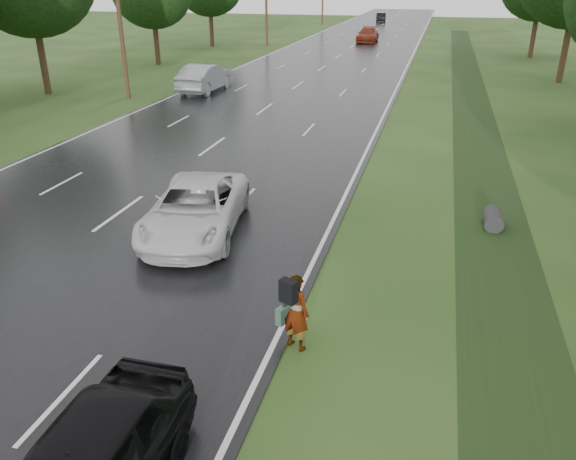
# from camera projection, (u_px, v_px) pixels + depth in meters

# --- Properties ---
(road) EXTENTS (14.00, 180.00, 0.04)m
(road) POSITION_uv_depth(u_px,v_px,m) (333.00, 61.00, 50.56)
(road) COLOR black
(road) RESTS_ON ground
(edge_stripe_east) EXTENTS (0.12, 180.00, 0.01)m
(edge_stripe_east) POSITION_uv_depth(u_px,v_px,m) (409.00, 63.00, 48.98)
(edge_stripe_east) COLOR silver
(edge_stripe_east) RESTS_ON road
(edge_stripe_west) EXTENTS (0.12, 180.00, 0.01)m
(edge_stripe_west) POSITION_uv_depth(u_px,v_px,m) (261.00, 58.00, 52.12)
(edge_stripe_west) COLOR silver
(edge_stripe_west) RESTS_ON road
(center_line) EXTENTS (0.12, 180.00, 0.01)m
(center_line) POSITION_uv_depth(u_px,v_px,m) (333.00, 60.00, 50.55)
(center_line) COLOR silver
(center_line) RESTS_ON road
(drainage_ditch) EXTENTS (2.20, 120.00, 0.56)m
(drainage_ditch) POSITION_uv_depth(u_px,v_px,m) (479.00, 148.00, 24.72)
(drainage_ditch) COLOR black
(drainage_ditch) RESTS_ON ground
(utility_pole_mid) EXTENTS (1.60, 0.26, 10.00)m
(utility_pole_mid) POSITION_uv_depth(u_px,v_px,m) (119.00, 9.00, 32.95)
(utility_pole_mid) COLOR #3E2C19
(utility_pole_mid) RESTS_ON ground
(pedestrian) EXTENTS (0.82, 0.86, 1.67)m
(pedestrian) POSITION_uv_depth(u_px,v_px,m) (295.00, 311.00, 11.19)
(pedestrian) COLOR #A5998C
(pedestrian) RESTS_ON ground
(white_pickup) EXTENTS (3.34, 5.72, 1.50)m
(white_pickup) POSITION_uv_depth(u_px,v_px,m) (195.00, 208.00, 16.33)
(white_pickup) COLOR silver
(white_pickup) RESTS_ON road
(silver_sedan) EXTENTS (2.02, 5.39, 1.76)m
(silver_sedan) POSITION_uv_depth(u_px,v_px,m) (205.00, 78.00, 36.63)
(silver_sedan) COLOR gray
(silver_sedan) RESTS_ON road
(far_car_red) EXTENTS (2.22, 5.40, 1.56)m
(far_car_red) POSITION_uv_depth(u_px,v_px,m) (368.00, 35.00, 64.42)
(far_car_red) COLOR maroon
(far_car_red) RESTS_ON road
(far_car_dark) EXTENTS (2.05, 4.50, 1.43)m
(far_car_dark) POSITION_uv_depth(u_px,v_px,m) (381.00, 17.00, 93.25)
(far_car_dark) COLOR black
(far_car_dark) RESTS_ON road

